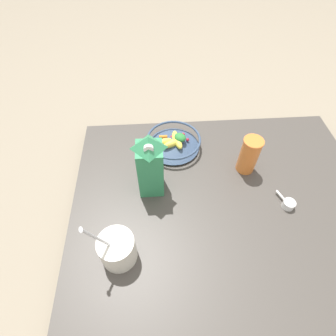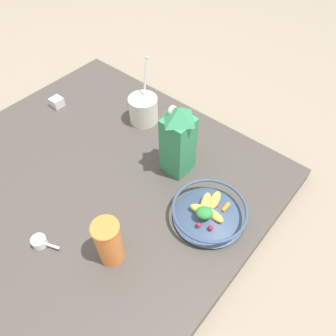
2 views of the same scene
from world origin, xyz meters
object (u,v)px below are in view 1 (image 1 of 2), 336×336
(milk_carton, at_px, (150,165))
(yogurt_tub, at_px, (117,249))
(fruit_bowl, at_px, (174,142))
(drinking_cup, at_px, (249,155))

(milk_carton, bearing_deg, yogurt_tub, -112.87)
(milk_carton, height_order, yogurt_tub, milk_carton)
(fruit_bowl, xyz_separation_m, drinking_cup, (0.28, -0.14, 0.05))
(fruit_bowl, xyz_separation_m, milk_carton, (-0.10, -0.21, 0.10))
(fruit_bowl, distance_m, milk_carton, 0.25)
(fruit_bowl, height_order, milk_carton, milk_carton)
(yogurt_tub, bearing_deg, drinking_cup, 34.08)
(yogurt_tub, distance_m, drinking_cup, 0.59)
(milk_carton, xyz_separation_m, drinking_cup, (0.38, 0.07, -0.05))
(drinking_cup, bearing_deg, fruit_bowl, 154.11)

